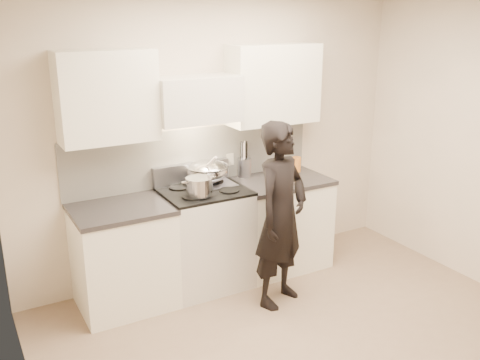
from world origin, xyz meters
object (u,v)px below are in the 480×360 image
stove (205,237)px  counter_right (279,222)px  person (281,215)px  wok (207,171)px  utensil_crock (244,166)px

stove → counter_right: size_ratio=1.04×
counter_right → person: (-0.39, -0.61, 0.36)m
counter_right → wok: 0.96m
person → utensil_crock: bearing=58.2°
stove → person: bearing=-54.1°
utensil_crock → person: person is taller
wok → utensil_crock: (0.46, 0.10, -0.04)m
wok → person: size_ratio=0.31×
counter_right → wok: wok is taller
person → stove: bearing=102.2°
stove → utensil_crock: (0.56, 0.24, 0.55)m
utensil_crock → person: size_ratio=0.22×
counter_right → utensil_crock: 0.67m
wok → person: 0.86m
counter_right → utensil_crock: size_ratio=2.59×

